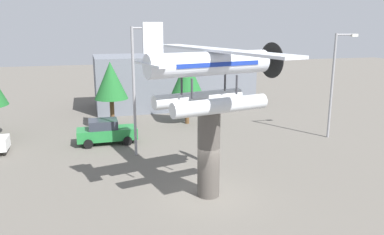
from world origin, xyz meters
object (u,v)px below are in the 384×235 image
display_pedestal (209,153)px  streetlight_secondary (335,78)px  car_mid_green (106,131)px  floatplane_monument (212,74)px  streetlight_primary (137,83)px  storefront_building (173,81)px  tree_east (111,81)px  tree_center_back (187,78)px

display_pedestal → streetlight_secondary: streetlight_secondary is taller
car_mid_green → floatplane_monument: bearing=-66.3°
car_mid_green → streetlight_secondary: bearing=-10.2°
floatplane_monument → streetlight_primary: 7.68m
display_pedestal → storefront_building: 22.25m
floatplane_monument → car_mid_green: size_ratio=2.47×
streetlight_secondary → car_mid_green: bearing=169.8°
display_pedestal → floatplane_monument: 3.88m
display_pedestal → streetlight_secondary: size_ratio=0.57×
tree_east → display_pedestal: bearing=-76.3°
display_pedestal → streetlight_primary: 7.96m
car_mid_green → tree_center_back: (7.09, 4.00, 3.06)m
storefront_building → floatplane_monument: bearing=-98.1°
floatplane_monument → storefront_building: floatplane_monument is taller
car_mid_green → tree_east: 5.42m
tree_east → tree_center_back: size_ratio=0.97×
tree_center_back → floatplane_monument: bearing=-100.4°
storefront_building → display_pedestal: bearing=-98.5°
display_pedestal → tree_center_back: bearing=79.2°
tree_center_back → streetlight_primary: bearing=-126.1°
display_pedestal → floatplane_monument: (0.13, 0.03, 3.88)m
car_mid_green → storefront_building: bearing=57.0°
car_mid_green → tree_center_back: size_ratio=0.75×
streetlight_secondary → tree_center_back: 11.73m
car_mid_green → streetlight_secondary: (16.52, -2.96, 3.63)m
floatplane_monument → tree_east: 15.28m
streetlight_secondary → tree_east: (-15.75, 7.39, -0.60)m
display_pedestal → tree_center_back: tree_center_back is taller
streetlight_primary → streetlight_secondary: (14.62, 0.17, -0.25)m
tree_east → tree_center_back: (6.32, -0.44, 0.04)m
streetlight_primary → storefront_building: (5.73, 14.87, -2.08)m
floatplane_monument → car_mid_green: 12.32m
tree_east → car_mid_green: bearing=-99.9°
car_mid_green → streetlight_primary: 5.33m
floatplane_monument → tree_center_back: 14.62m
floatplane_monument → tree_east: (-3.72, 14.66, -2.17)m
floatplane_monument → car_mid_green: (-4.49, 10.23, -5.20)m
car_mid_green → streetlight_primary: size_ratio=0.51×
car_mid_green → display_pedestal: bearing=-67.0°
floatplane_monument → streetlight_primary: size_ratio=1.26×
storefront_building → tree_east: size_ratio=2.91×
streetlight_primary → tree_center_back: (5.19, 7.12, -0.81)m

